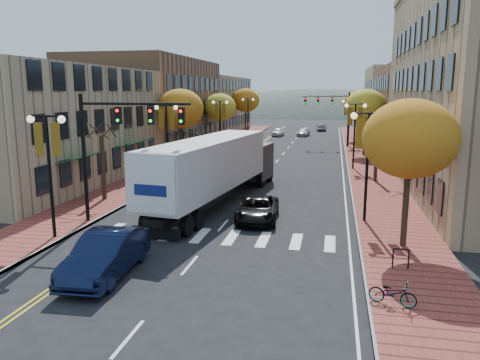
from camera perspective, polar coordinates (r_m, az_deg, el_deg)
The scene contains 32 objects.
ground at distance 21.70m, azimuth -4.55°, elevation -8.46°, with size 200.00×200.00×0.00m, color black.
sidewalk_left at distance 54.67m, azimuth -4.30°, elevation 3.35°, with size 4.00×85.00×0.15m, color brown.
sidewalk_right at distance 52.76m, azimuth 14.90°, elevation 2.74°, with size 4.00×85.00×0.15m, color brown.
building_left_near at distance 39.88m, azimuth -23.47°, elevation 6.12°, with size 12.00×22.00×9.00m, color #9E8966.
building_left_mid at distance 60.15m, azimuth -10.91°, elevation 9.05°, with size 12.00×24.00×11.00m, color brown.
building_left_far at distance 83.85m, azimuth -4.36°, elevation 9.14°, with size 12.00×26.00×9.50m, color #9E8966.
building_right_mid at distance 63.03m, azimuth 23.36°, elevation 7.99°, with size 15.00×24.00×10.00m, color brown.
building_right_far at distance 84.67m, azimuth 20.36°, elevation 9.03°, with size 15.00×20.00×11.00m, color #9E8966.
tree_left_a at distance 31.72m, azimuth -16.38°, elevation 1.49°, with size 0.28×0.28×4.20m.
tree_left_b at distance 46.12m, azimuth -7.28°, elevation 8.61°, with size 4.48×4.48×7.21m.
tree_left_c at distance 61.50m, azimuth -2.46°, elevation 8.85°, with size 4.16×4.16×6.69m.
tree_left_d at distance 79.07m, azimuth 0.70°, elevation 9.69°, with size 4.61×4.61×7.42m.
tree_right_a at distance 22.03m, azimuth 20.02°, elevation 4.71°, with size 4.16×4.16×6.69m.
tree_right_b at distance 38.14m, azimuth 16.29°, elevation 3.00°, with size 0.28×0.28×4.20m.
tree_right_c at distance 53.81m, azimuth 15.09°, elevation 8.63°, with size 4.48×4.48×7.21m.
tree_right_d at distance 69.78m, azimuth 14.29°, elevation 8.96°, with size 4.35×4.35×7.00m.
lamp_left_a at distance 23.87m, azimuth -22.32°, elevation 3.13°, with size 1.96×0.36×6.05m.
lamp_left_b at distance 38.15m, azimuth -8.93°, elevation 6.39°, with size 1.96×0.36×6.05m.
lamp_left_c at distance 55.35m, azimuth -2.43°, elevation 7.85°, with size 1.96×0.36×6.05m.
lamp_left_d at distance 72.94m, azimuth 0.98°, elevation 8.57°, with size 1.96×0.36×6.05m.
lamp_right_a at distance 25.90m, azimuth 15.35°, elevation 4.10°, with size 1.96×0.36×6.05m.
lamp_right_b at distance 43.81m, azimuth 13.83°, elevation 6.77°, with size 1.96×0.36×6.05m.
lamp_right_c at distance 61.77m, azimuth 13.19°, elevation 7.88°, with size 1.96×0.36×6.05m.
traffic_mast_near at distance 25.38m, azimuth -14.85°, elevation 5.42°, with size 6.10×0.35×7.00m.
traffic_mast_far at distance 61.72m, azimuth 11.32°, elevation 8.54°, with size 6.10×0.34×7.00m.
semi_truck at distance 29.72m, azimuth -2.79°, elevation 1.81°, with size 5.01×17.35×4.29m.
navy_sedan at distance 19.23m, azimuth -16.03°, elevation -8.73°, with size 1.81×5.19×1.71m, color black.
black_suv at distance 26.20m, azimuth 2.15°, elevation -3.54°, with size 2.19×4.74×1.32m, color black.
car_far_white at distance 75.54m, azimuth 4.65°, elevation 5.85°, with size 1.57×3.91×1.33m, color silver.
car_far_silver at distance 76.15m, azimuth 7.73°, elevation 5.79°, with size 1.70×4.18×1.21m, color #AFAFB7.
car_far_oncoming at distance 86.94m, azimuth 9.84°, elevation 6.42°, with size 1.53×4.40×1.45m, color #99989F.
bicycle at distance 16.71m, azimuth 18.10°, elevation -12.97°, with size 0.55×1.57×0.82m, color gray.
Camera 1 is at (5.71, -19.68, 7.15)m, focal length 35.00 mm.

